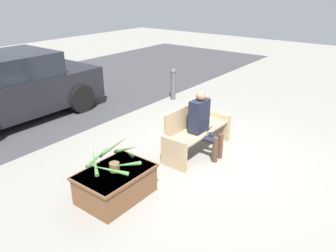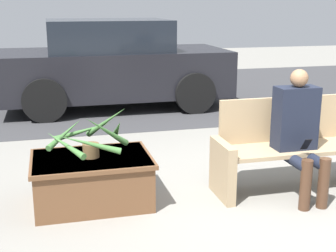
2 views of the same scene
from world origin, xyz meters
name	(u,v)px [view 2 (image 2 of 2)]	position (x,y,z in m)	size (l,w,h in m)	color
ground_plane	(293,202)	(0.00, 0.00, 0.00)	(30.00, 30.00, 0.00)	gray
road_surface	(157,93)	(0.00, 5.79, 0.00)	(20.00, 6.00, 0.01)	#38383A
bench	(293,148)	(0.16, 0.34, 0.42)	(1.65, 0.51, 0.92)	tan
person_seated	(299,129)	(0.10, 0.16, 0.67)	(0.41, 0.58, 1.24)	black
planter_box	(92,178)	(-1.86, 0.45, 0.25)	(1.10, 0.79, 0.46)	brown
potted_plant	(91,136)	(-1.85, 0.45, 0.66)	(0.77, 0.80, 0.48)	brown
parked_car	(113,64)	(-1.06, 4.69, 0.77)	(4.02, 1.98, 1.56)	black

